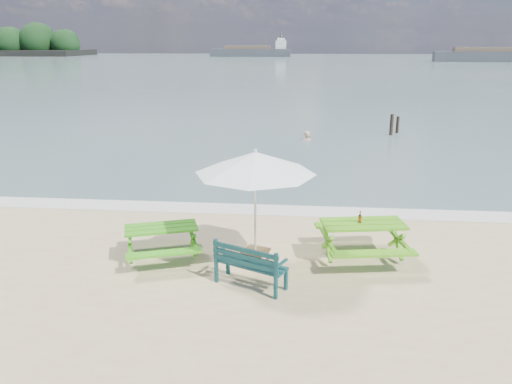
# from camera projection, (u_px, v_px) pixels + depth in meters

# --- Properties ---
(sea) EXTENTS (300.00, 300.00, 0.00)m
(sea) POSITION_uv_depth(u_px,v_px,m) (299.00, 66.00, 90.19)
(sea) COLOR slate
(sea) RESTS_ON ground
(foam_strip) EXTENTS (22.00, 0.90, 0.01)m
(foam_strip) POSITION_uv_depth(u_px,v_px,m) (265.00, 210.00, 13.64)
(foam_strip) COLOR silver
(foam_strip) RESTS_ON ground
(picnic_table_left) EXTENTS (1.96, 2.06, 0.71)m
(picnic_table_left) POSITION_uv_depth(u_px,v_px,m) (162.00, 243.00, 10.55)
(picnic_table_left) COLOR #389817
(picnic_table_left) RESTS_ON ground
(picnic_table_right) EXTENTS (2.00, 2.15, 0.81)m
(picnic_table_right) POSITION_uv_depth(u_px,v_px,m) (362.00, 241.00, 10.51)
(picnic_table_right) COLOR #509F18
(picnic_table_right) RESTS_ON ground
(park_bench) EXTENTS (1.44, 1.00, 0.85)m
(park_bench) POSITION_uv_depth(u_px,v_px,m) (251.00, 273.00, 9.37)
(park_bench) COLOR #0E373B
(park_bench) RESTS_ON ground
(side_table) EXTENTS (0.62, 0.62, 0.31)m
(side_table) POSITION_uv_depth(u_px,v_px,m) (255.00, 257.00, 10.31)
(side_table) COLOR brown
(side_table) RESTS_ON ground
(patio_umbrella) EXTENTS (3.11, 3.11, 2.38)m
(patio_umbrella) POSITION_uv_depth(u_px,v_px,m) (255.00, 163.00, 9.73)
(patio_umbrella) COLOR silver
(patio_umbrella) RESTS_ON ground
(beer_bottle) EXTENTS (0.07, 0.07, 0.26)m
(beer_bottle) POSITION_uv_depth(u_px,v_px,m) (360.00, 219.00, 10.35)
(beer_bottle) COLOR brown
(beer_bottle) RESTS_ON picnic_table_right
(swimmer) EXTENTS (0.66, 0.47, 1.71)m
(swimmer) POSITION_uv_depth(u_px,v_px,m) (306.00, 149.00, 23.38)
(swimmer) COLOR tan
(swimmer) RESTS_ON ground
(mooring_pilings) EXTENTS (0.56, 0.76, 1.22)m
(mooring_pilings) POSITION_uv_depth(u_px,v_px,m) (394.00, 127.00, 24.50)
(mooring_pilings) COLOR black
(mooring_pilings) RESTS_ON ground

